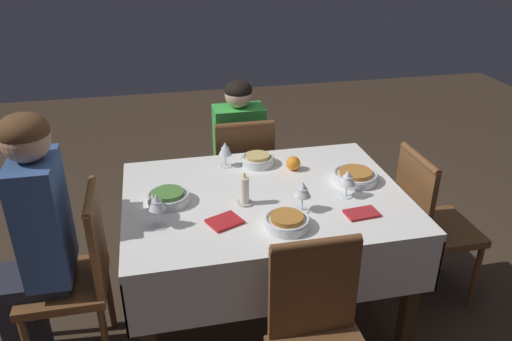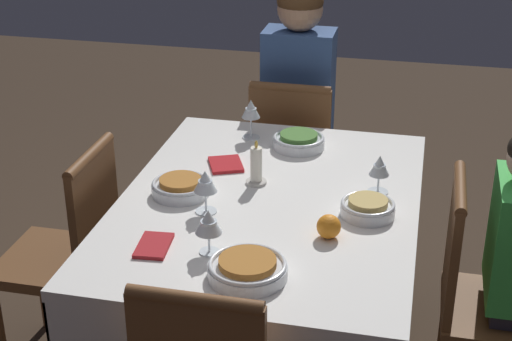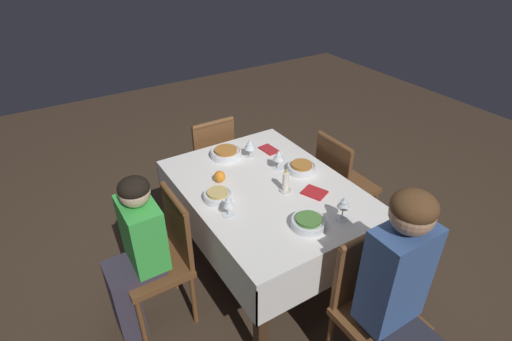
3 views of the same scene
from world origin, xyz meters
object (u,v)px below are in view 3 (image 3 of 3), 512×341
at_px(napkin_red_folded, 314,193).
at_px(chair_north, 341,182).
at_px(person_child_green, 135,253).
at_px(orange_fruit, 220,176).
at_px(dining_table, 266,198).
at_px(wine_glass_north, 279,156).
at_px(bowl_south, 218,195).
at_px(chair_south, 163,255).
at_px(bowl_east, 308,222).
at_px(chair_east, 371,304).
at_px(wine_glass_east, 344,203).
at_px(bowl_west, 226,153).
at_px(candle_centerpiece, 286,183).
at_px(wine_glass_south, 228,202).
at_px(napkin_spare_side, 269,150).
at_px(bowl_north, 301,167).
at_px(person_adult_denim, 401,294).
at_px(chair_west, 210,159).
at_px(wine_glass_west, 250,145).

bearing_deg(napkin_red_folded, chair_north, 118.51).
bearing_deg(person_child_green, orange_fruit, 105.71).
xyz_separation_m(dining_table, wine_glass_north, (-0.13, 0.18, 0.20)).
distance_m(chair_north, bowl_south, 1.06).
height_order(chair_south, bowl_east, chair_south).
height_order(chair_east, napkin_red_folded, chair_east).
distance_m(chair_north, napkin_red_folded, 0.62).
relative_size(bowl_east, wine_glass_east, 1.25).
xyz_separation_m(bowl_west, napkin_red_folded, (0.68, 0.24, -0.02)).
bearing_deg(chair_east, candle_centerpiece, 90.45).
xyz_separation_m(bowl_west, wine_glass_north, (0.34, 0.21, 0.07)).
xyz_separation_m(chair_east, bowl_south, (-0.90, -0.39, 0.28)).
bearing_deg(wine_glass_north, bowl_south, -79.90).
height_order(chair_east, person_child_green, person_child_green).
relative_size(wine_glass_south, napkin_spare_side, 0.89).
height_order(bowl_south, wine_glass_north, wine_glass_north).
bearing_deg(chair_north, bowl_north, 93.22).
bearing_deg(bowl_north, orange_fruit, -108.77).
bearing_deg(candle_centerpiece, person_child_green, -98.15).
bearing_deg(wine_glass_south, napkin_red_folded, 80.54).
bearing_deg(bowl_east, candle_centerpiece, 165.33).
bearing_deg(chair_north, person_child_green, 90.93).
bearing_deg(bowl_east, bowl_south, -147.76).
height_order(bowl_west, orange_fruit, orange_fruit).
relative_size(bowl_east, napkin_spare_side, 1.30).
bearing_deg(person_adult_denim, napkin_spare_side, 82.11).
bearing_deg(bowl_south, bowl_north, 88.95).
bearing_deg(bowl_west, bowl_north, 37.01).
bearing_deg(person_adult_denim, chair_south, 126.84).
bearing_deg(candle_centerpiece, orange_fruit, -136.85).
bearing_deg(wine_glass_south, napkin_spare_side, 129.64).
distance_m(bowl_north, candle_centerpiece, 0.26).
relative_size(person_adult_denim, candle_centerpiece, 7.77).
relative_size(chair_west, person_child_green, 0.83).
relative_size(wine_glass_west, orange_fruit, 1.87).
distance_m(chair_west, bowl_south, 0.94).
relative_size(dining_table, wine_glass_north, 9.11).
bearing_deg(napkin_red_folded, person_child_green, -103.08).
bearing_deg(person_adult_denim, bowl_north, 78.05).
xyz_separation_m(person_adult_denim, person_child_green, (-1.03, -0.92, -0.12)).
bearing_deg(bowl_east, bowl_north, 146.27).
height_order(wine_glass_east, napkin_red_folded, wine_glass_east).
xyz_separation_m(bowl_south, candle_centerpiece, (0.14, 0.39, 0.03)).
height_order(chair_west, wine_glass_north, wine_glass_north).
relative_size(candle_centerpiece, napkin_spare_side, 1.05).
relative_size(dining_table, chair_north, 1.50).
relative_size(wine_glass_east, wine_glass_west, 1.14).
bearing_deg(chair_east, wine_glass_north, 84.07).
height_order(chair_west, wine_glass_west, same).
distance_m(chair_east, wine_glass_west, 1.27).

